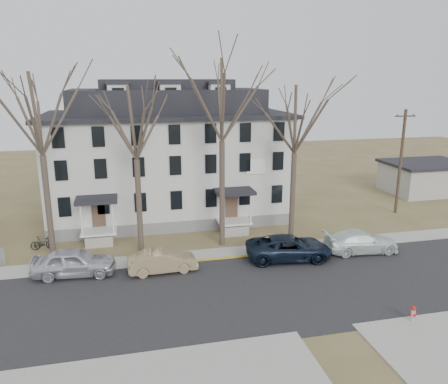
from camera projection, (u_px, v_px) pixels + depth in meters
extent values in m
plane|color=brown|center=(244.00, 312.00, 23.45)|extent=(120.00, 120.00, 0.00)
cube|color=#27272A|center=(235.00, 294.00, 25.33)|extent=(120.00, 10.00, 0.04)
cube|color=#A09F97|center=(214.00, 255.00, 30.99)|extent=(120.00, 2.00, 0.08)
cube|color=gold|center=(285.00, 253.00, 31.22)|extent=(14.00, 0.25, 0.06)
cube|color=slate|center=(170.00, 210.00, 39.85)|extent=(20.00, 10.00, 1.00)
cube|color=silver|center=(169.00, 161.00, 38.71)|extent=(20.00, 10.00, 8.00)
cube|color=black|center=(167.00, 114.00, 37.66)|extent=(20.80, 10.80, 0.30)
cube|color=black|center=(167.00, 101.00, 37.37)|extent=(16.00, 7.00, 2.00)
cube|color=black|center=(166.00, 84.00, 37.01)|extent=(11.00, 4.50, 0.80)
cube|color=white|center=(99.00, 231.00, 32.81)|extent=(2.60, 2.00, 0.16)
cube|color=white|center=(234.00, 221.00, 35.08)|extent=(2.60, 2.00, 0.16)
cube|color=white|center=(256.00, 167.00, 35.27)|extent=(1.60, 0.08, 1.20)
cube|color=#A09F97|center=(425.00, 179.00, 47.53)|extent=(8.00, 6.00, 3.00)
cube|color=black|center=(427.00, 163.00, 47.10)|extent=(8.50, 6.50, 0.30)
cylinder|color=#473B31|center=(48.00, 209.00, 29.38)|extent=(0.40, 0.40, 7.28)
cylinder|color=#473B31|center=(139.00, 207.00, 30.74)|extent=(0.40, 0.40, 6.76)
cylinder|color=#473B31|center=(222.00, 195.00, 31.91)|extent=(0.40, 0.40, 7.80)
cylinder|color=#473B31|center=(292.00, 197.00, 33.23)|extent=(0.40, 0.40, 6.76)
cylinder|color=#3D3023|center=(400.00, 162.00, 39.43)|extent=(0.28, 0.28, 9.50)
cube|color=#3D3023|center=(405.00, 116.00, 38.37)|extent=(2.00, 0.12, 0.12)
imported|color=silver|center=(74.00, 263.00, 27.52)|extent=(5.27, 2.43, 1.75)
imported|color=tan|center=(163.00, 262.00, 28.07)|extent=(4.49, 1.75, 1.46)
imported|color=black|center=(289.00, 248.00, 30.02)|extent=(6.18, 3.42, 1.64)
imported|color=silver|center=(361.00, 242.00, 31.26)|extent=(5.47, 2.57, 1.54)
imported|color=black|center=(45.00, 244.00, 31.91)|extent=(1.68, 0.95, 0.83)
imported|color=black|center=(43.00, 243.00, 31.71)|extent=(1.72, 0.49, 1.03)
cylinder|color=#B7B7BA|center=(412.00, 321.00, 22.48)|extent=(0.35, 0.35, 0.07)
cylinder|color=#B7B7BA|center=(413.00, 315.00, 22.39)|extent=(0.24, 0.24, 0.62)
sphere|color=#A51411|center=(413.00, 308.00, 22.29)|extent=(0.26, 0.26, 0.26)
cylinder|color=#A51411|center=(413.00, 314.00, 22.38)|extent=(0.38, 0.13, 0.13)
cylinder|color=#A51411|center=(413.00, 314.00, 22.38)|extent=(0.13, 0.33, 0.13)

